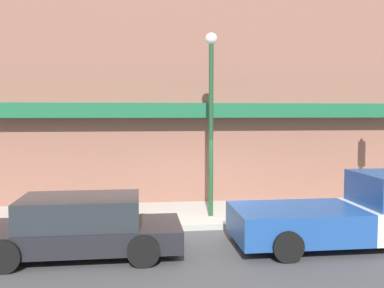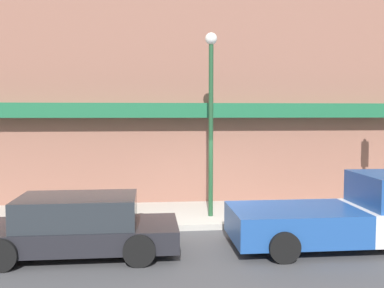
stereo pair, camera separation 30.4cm
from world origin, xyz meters
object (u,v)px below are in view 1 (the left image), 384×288
at_px(parked_car, 81,227).
at_px(fire_hydrant, 124,209).
at_px(pickup_truck, 350,214).
at_px(street_lamp, 211,103).

relative_size(parked_car, fire_hydrant, 7.27).
distance_m(pickup_truck, parked_car, 6.61).
bearing_deg(fire_hydrant, pickup_truck, -25.05).
relative_size(pickup_truck, parked_car, 1.11).
distance_m(pickup_truck, street_lamp, 5.03).
xyz_separation_m(pickup_truck, parked_car, (-6.61, 0.00, -0.10)).
xyz_separation_m(fire_hydrant, street_lamp, (2.63, 0.11, 3.15)).
distance_m(parked_car, street_lamp, 5.38).
height_order(pickup_truck, parked_car, pickup_truck).
relative_size(pickup_truck, street_lamp, 0.93).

